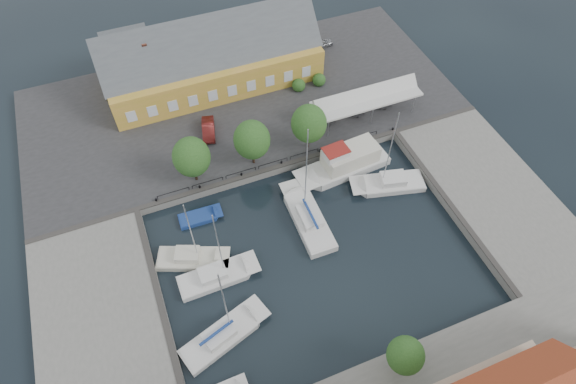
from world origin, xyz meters
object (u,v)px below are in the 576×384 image
object	(u,v)px
west_boat_c	(217,277)
launch_nw	(200,218)
car_silver	(322,44)
tent_canopy	(367,99)
trawler	(345,163)
warehouse	(207,60)
center_sailboat	(308,219)
west_boat_b	(192,259)
east_boat_a	(389,184)
car_red	(208,129)
west_boat_d	(223,336)

from	to	relation	value
west_boat_c	launch_nw	size ratio (longest dim) A/B	2.29
car_silver	launch_nw	xyz separation A→B (m)	(-24.81, -22.35, -1.52)
tent_canopy	west_boat_c	size ratio (longest dim) A/B	1.23
trawler	west_boat_c	distance (m)	20.27
warehouse	launch_nw	world-z (taller)	warehouse
center_sailboat	west_boat_c	size ratio (longest dim) A/B	1.22
west_boat_b	east_boat_a	bearing A→B (deg)	2.88
center_sailboat	trawler	bearing A→B (deg)	36.53
warehouse	car_silver	xyz separation A→B (m)	(17.36, 1.28, -2.82)
tent_canopy	center_sailboat	size ratio (longest dim) A/B	1.01
center_sailboat	launch_nw	bearing A→B (deg)	156.68
car_red	center_sailboat	bearing A→B (deg)	-54.42
car_red	launch_nw	xyz separation A→B (m)	(-4.45, -11.39, -1.61)
car_silver	west_boat_d	xyz separation A→B (m)	(-26.36, -36.35, -1.34)
east_boat_a	west_boat_c	xyz separation A→B (m)	(-22.12, -4.13, -0.00)
car_red	launch_nw	size ratio (longest dim) A/B	0.86
west_boat_b	launch_nw	size ratio (longest dim) A/B	2.11
car_silver	east_boat_a	size ratio (longest dim) A/B	0.29
center_sailboat	car_red	bearing A→B (deg)	112.15
trawler	west_boat_b	size ratio (longest dim) A/B	1.15
trawler	launch_nw	world-z (taller)	trawler
west_boat_d	launch_nw	distance (m)	14.09
tent_canopy	launch_nw	distance (m)	25.36
trawler	west_boat_d	bearing A→B (deg)	-143.61
warehouse	center_sailboat	distance (m)	26.38
east_boat_a	west_boat_d	distance (m)	25.50
trawler	launch_nw	bearing A→B (deg)	-178.41
trawler	west_boat_d	xyz separation A→B (m)	(-19.68, -14.50, -0.75)
trawler	east_boat_a	bearing A→B (deg)	-49.04
car_silver	car_red	bearing A→B (deg)	105.97
warehouse	west_boat_d	bearing A→B (deg)	-104.40
west_boat_d	trawler	bearing A→B (deg)	36.39
tent_canopy	west_boat_c	bearing A→B (deg)	-148.32
west_boat_b	west_boat_c	world-z (taller)	west_boat_c
tent_canopy	east_boat_a	world-z (taller)	east_boat_a
tent_canopy	west_boat_d	xyz separation A→B (m)	(-25.60, -21.21, -3.41)
warehouse	tent_canopy	distance (m)	21.63
east_boat_a	car_red	bearing A→B (deg)	138.93
east_boat_a	west_boat_c	size ratio (longest dim) A/B	1.08
west_boat_b	west_boat_d	size ratio (longest dim) A/B	0.87
car_silver	west_boat_b	size ratio (longest dim) A/B	0.34
tent_canopy	west_boat_b	distance (m)	29.12
west_boat_b	launch_nw	xyz separation A→B (m)	(2.20, 4.92, -0.17)
trawler	warehouse	bearing A→B (deg)	117.43
warehouse	west_boat_c	distance (m)	30.23
launch_nw	car_silver	bearing A→B (deg)	42.01
car_silver	east_boat_a	xyz separation A→B (m)	(-3.03, -26.06, -1.35)
center_sailboat	trawler	size ratio (longest dim) A/B	1.15
west_boat_b	car_silver	bearing A→B (deg)	45.27
center_sailboat	east_boat_a	xyz separation A→B (m)	(10.75, 1.04, -0.10)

